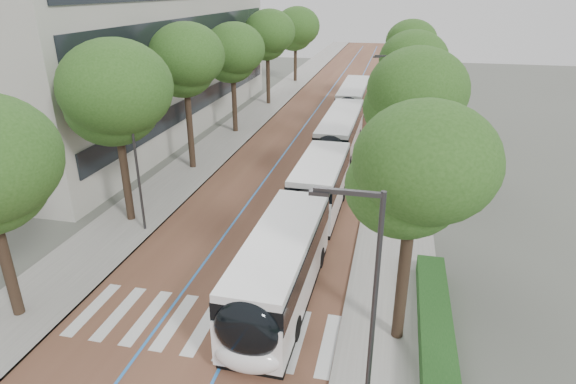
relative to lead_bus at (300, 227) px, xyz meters
name	(u,v)px	position (x,y,z in m)	size (l,w,h in m)	color
ground	(190,342)	(-2.85, -7.20, -1.63)	(160.00, 160.00, 0.00)	#51544C
road	(333,107)	(-2.85, 32.80, -1.62)	(11.00, 140.00, 0.02)	brown
sidewalk_left	(269,104)	(-10.35, 32.80, -1.57)	(4.00, 140.00, 0.12)	gray
sidewalk_right	(401,110)	(4.65, 32.80, -1.57)	(4.00, 140.00, 0.12)	gray
kerb_left	(284,104)	(-8.45, 32.80, -1.57)	(0.20, 140.00, 0.14)	gray
kerb_right	(383,109)	(2.75, 32.80, -1.57)	(0.20, 140.00, 0.14)	gray
zebra_crossing	(204,326)	(-2.65, -6.20, -1.60)	(10.55, 3.60, 0.01)	silver
lane_line_left	(319,106)	(-4.45, 32.80, -1.60)	(0.12, 126.00, 0.01)	blue
lane_line_right	(347,108)	(-1.25, 32.80, -1.60)	(0.12, 126.00, 0.01)	blue
office_building	(110,51)	(-22.32, 20.80, 5.37)	(18.11, 40.00, 14.00)	#99978D
hedge	(439,370)	(6.25, -7.20, -1.11)	(1.20, 14.00, 0.80)	#184116
streetlight_near	(367,308)	(3.77, -10.20, 3.19)	(1.82, 0.20, 8.00)	#313134
streetlight_far	(392,102)	(3.77, 14.80, 3.19)	(1.82, 0.20, 8.00)	#313134
lamp_post_left	(136,160)	(-8.95, 0.80, 2.49)	(0.14, 0.14, 8.00)	#313134
trees_left	(228,56)	(-10.35, 19.56, 5.39)	(6.18, 60.84, 9.82)	black
trees_right	(409,74)	(4.85, 17.17, 4.87)	(5.65, 47.20, 9.04)	black
lead_bus	(300,227)	(0.00, 0.00, 0.00)	(2.81, 18.44, 3.20)	black
bus_queued_0	(340,135)	(-0.08, 16.39, 0.00)	(2.64, 12.42, 3.20)	white
bus_queued_1	(353,101)	(-0.32, 29.32, 0.00)	(2.60, 12.41, 3.20)	white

